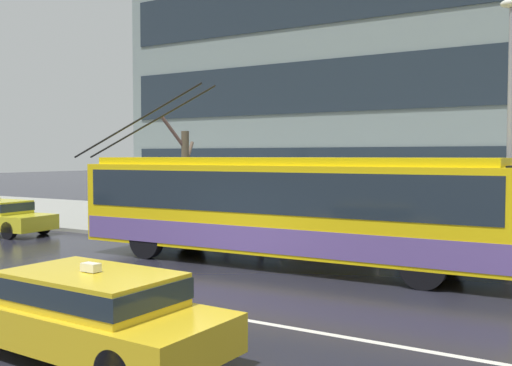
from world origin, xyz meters
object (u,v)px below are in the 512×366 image
Objects in this scene: trolleybus at (283,206)px; bus_shelter at (328,184)px; pedestrian_approaching_curb at (226,188)px; street_lamp at (511,109)px; pedestrian_at_shelter at (259,193)px; taxi_oncoming_near at (86,309)px; street_tree_bare at (185,173)px.

trolleybus reaches higher than bus_shelter.
pedestrian_approaching_curb is 10.17m from street_lamp.
bus_shelter is 2.16× the size of pedestrian_at_shelter.
pedestrian_approaching_curb is at bearing 146.48° from pedestrian_at_shelter.
taxi_oncoming_near is 14.77m from street_tree_bare.
pedestrian_approaching_curb is 0.46× the size of street_tree_bare.
pedestrian_at_shelter is 0.46× the size of street_tree_bare.
street_lamp reaches higher than taxi_oncoming_near.
pedestrian_at_shelter is at bearing -151.79° from bus_shelter.
street_lamp is (4.41, 10.02, 3.42)m from taxi_oncoming_near.
pedestrian_approaching_curb reaches higher than taxi_oncoming_near.
street_lamp reaches higher than pedestrian_approaching_curb.
street_tree_bare is at bearing 146.26° from trolleybus.
pedestrian_at_shelter is 7.78m from street_lamp.
taxi_oncoming_near is 11.22m from bus_shelter.
taxi_oncoming_near is at bearing -83.14° from trolleybus.
street_tree_bare reaches higher than bus_shelter.
pedestrian_approaching_curb reaches higher than pedestrian_at_shelter.
trolleybus reaches higher than pedestrian_at_shelter.
trolleybus is at bearing -40.82° from pedestrian_approaching_curb.
trolleybus is 2.84× the size of taxi_oncoming_near.
trolleybus is at bearing -33.74° from street_tree_bare.
pedestrian_approaching_curb is (-4.29, 0.52, -0.29)m from bus_shelter.
taxi_oncoming_near is 2.36× the size of pedestrian_approaching_curb.
street_lamp is at bearing -0.22° from pedestrian_at_shelter.
trolleybus is at bearing 96.86° from taxi_oncoming_near.
street_tree_bare is (-6.91, 4.62, 0.64)m from trolleybus.
trolleybus is at bearing -47.61° from pedestrian_at_shelter.
street_lamp reaches higher than bus_shelter.
taxi_oncoming_near is (0.94, -7.80, -0.89)m from trolleybus.
taxi_oncoming_near is 12.82m from pedestrian_approaching_curb.
bus_shelter is at bearing 28.21° from pedestrian_at_shelter.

